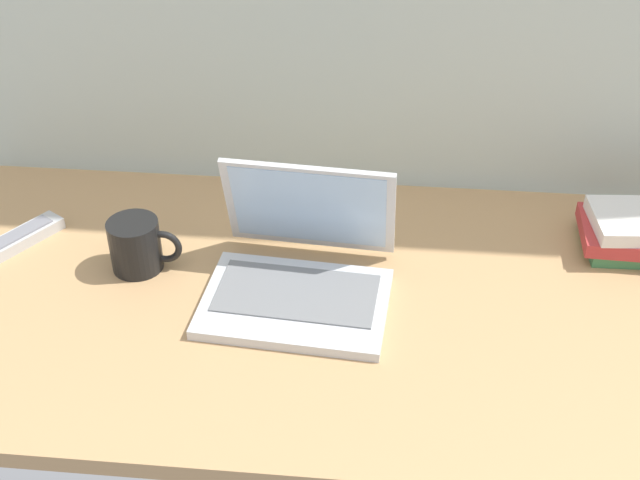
{
  "coord_description": "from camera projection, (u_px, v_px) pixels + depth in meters",
  "views": [
    {
      "loc": [
        0.06,
        -1.08,
        0.92
      ],
      "look_at": [
        -0.04,
        0.0,
        0.15
      ],
      "focal_mm": 45.92,
      "sensor_mm": 36.0,
      "label": 1
    }
  ],
  "objects": [
    {
      "name": "book_stack",
      "position": [
        639.0,
        232.0,
        1.5
      ],
      "size": [
        0.21,
        0.15,
        0.08
      ],
      "color": "#3F7F4C",
      "rests_on": "desk"
    },
    {
      "name": "remote_control_near",
      "position": [
        22.0,
        237.0,
        1.53
      ],
      "size": [
        0.12,
        0.16,
        0.02
      ],
      "color": "#B7B7B7",
      "rests_on": "desk"
    },
    {
      "name": "coffee_mug",
      "position": [
        137.0,
        245.0,
        1.44
      ],
      "size": [
        0.13,
        0.09,
        0.1
      ],
      "color": "black",
      "rests_on": "desk"
    },
    {
      "name": "laptop",
      "position": [
        300.0,
        269.0,
        1.39
      ],
      "size": [
        0.33,
        0.3,
        0.21
      ],
      "color": "silver",
      "rests_on": "desk"
    },
    {
      "name": "desk",
      "position": [
        343.0,
        305.0,
        1.41
      ],
      "size": [
        1.6,
        0.76,
        0.03
      ],
      "color": "tan",
      "rests_on": "ground"
    }
  ]
}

